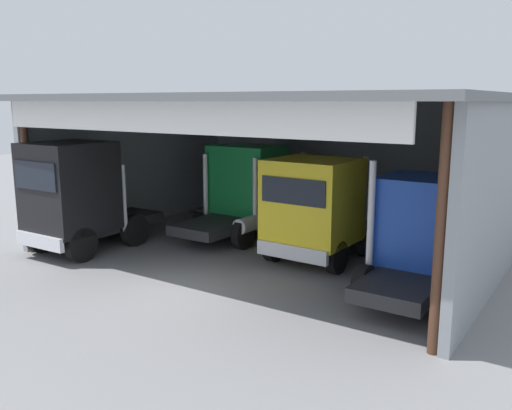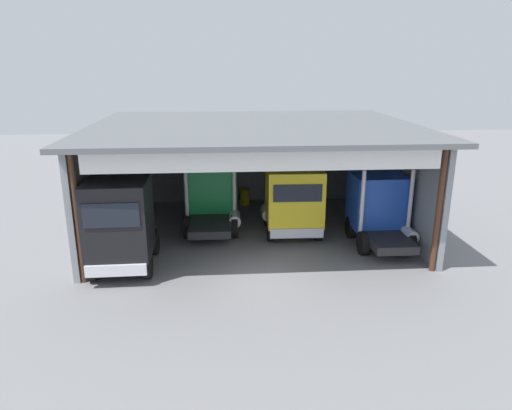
{
  "view_description": "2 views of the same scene",
  "coord_description": "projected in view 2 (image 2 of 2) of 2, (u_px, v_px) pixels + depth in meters",
  "views": [
    {
      "loc": [
        9.55,
        -10.5,
        5.17
      ],
      "look_at": [
        0.0,
        3.82,
        1.81
      ],
      "focal_mm": 37.5,
      "sensor_mm": 36.0,
      "label": 1
    },
    {
      "loc": [
        -1.5,
        -16.56,
        8.04
      ],
      "look_at": [
        0.0,
        3.82,
        1.81
      ],
      "focal_mm": 32.69,
      "sensor_mm": 36.0,
      "label": 2
    }
  ],
  "objects": [
    {
      "name": "truck_blue_left_bay",
      "position": [
        379.0,
        208.0,
        21.37
      ],
      "size": [
        2.55,
        4.35,
        3.68
      ],
      "rotation": [
        0.0,
        0.0,
        -0.01
      ],
      "color": "#1E47B7",
      "rests_on": "ground"
    },
    {
      "name": "truck_yellow_yard_outside",
      "position": [
        293.0,
        200.0,
        22.21
      ],
      "size": [
        2.74,
        4.72,
        3.43
      ],
      "rotation": [
        0.0,
        0.0,
        3.12
      ],
      "color": "yellow",
      "rests_on": "ground"
    },
    {
      "name": "tool_cart",
      "position": [
        300.0,
        197.0,
        27.35
      ],
      "size": [
        0.9,
        0.6,
        1.0
      ],
      "primitive_type": "cube",
      "color": "#1E59A5",
      "rests_on": "ground"
    },
    {
      "name": "truck_green_center_left_bay",
      "position": [
        212.0,
        193.0,
        23.35
      ],
      "size": [
        2.74,
        4.73,
        3.5
      ],
      "rotation": [
        0.0,
        0.0,
        -0.01
      ],
      "color": "#197F3D",
      "rests_on": "ground"
    },
    {
      "name": "oil_drum",
      "position": [
        245.0,
        197.0,
        27.63
      ],
      "size": [
        0.58,
        0.58,
        0.89
      ],
      "primitive_type": "cylinder",
      "color": "gold",
      "rests_on": "ground"
    },
    {
      "name": "truck_black_right_bay",
      "position": [
        120.0,
        224.0,
        18.27
      ],
      "size": [
        2.58,
        5.02,
        3.82
      ],
      "rotation": [
        0.0,
        0.0,
        3.16
      ],
      "color": "black",
      "rests_on": "ground"
    },
    {
      "name": "ground_plane",
      "position": [
        263.0,
        277.0,
        18.25
      ],
      "size": [
        80.0,
        80.0,
        0.0
      ],
      "primitive_type": "plane",
      "color": "slate",
      "rests_on": "ground"
    },
    {
      "name": "workshop_shed",
      "position": [
        252.0,
        153.0,
        23.12
      ],
      "size": [
        14.86,
        12.12,
        5.36
      ],
      "color": "gray",
      "rests_on": "ground"
    }
  ]
}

